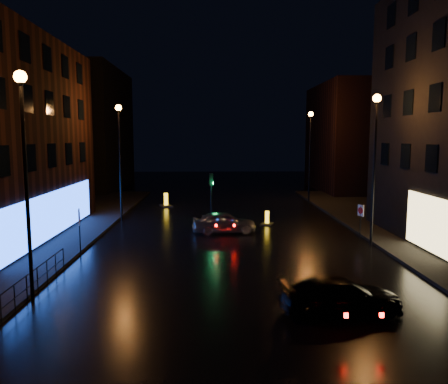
# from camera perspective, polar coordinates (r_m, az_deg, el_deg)

# --- Properties ---
(ground) EXTENTS (120.00, 120.00, 0.00)m
(ground) POSITION_cam_1_polar(r_m,az_deg,el_deg) (18.80, 1.96, -11.62)
(ground) COLOR black
(ground) RESTS_ON ground
(building_far_left) EXTENTS (8.00, 16.00, 14.00)m
(building_far_left) POSITION_cam_1_polar(r_m,az_deg,el_deg) (54.85, -17.43, 7.81)
(building_far_left) COLOR black
(building_far_left) RESTS_ON ground
(building_far_right) EXTENTS (8.00, 14.00, 12.00)m
(building_far_right) POSITION_cam_1_polar(r_m,az_deg,el_deg) (52.31, 16.54, 6.79)
(building_far_right) COLOR black
(building_far_right) RESTS_ON ground
(street_lamp_lnear) EXTENTS (0.44, 0.44, 8.37)m
(street_lamp_lnear) POSITION_cam_1_polar(r_m,az_deg,el_deg) (17.15, -24.62, 4.87)
(street_lamp_lnear) COLOR black
(street_lamp_lnear) RESTS_ON ground
(street_lamp_lfar) EXTENTS (0.44, 0.44, 8.37)m
(street_lamp_lfar) POSITION_cam_1_polar(r_m,az_deg,el_deg) (32.48, -13.49, 6.09)
(street_lamp_lfar) COLOR black
(street_lamp_lfar) RESTS_ON ground
(street_lamp_rnear) EXTENTS (0.44, 0.44, 8.37)m
(street_lamp_rnear) POSITION_cam_1_polar(r_m,az_deg,el_deg) (25.39, 19.11, 5.65)
(street_lamp_rnear) COLOR black
(street_lamp_rnear) RESTS_ON ground
(street_lamp_rfar) EXTENTS (0.44, 0.44, 8.37)m
(street_lamp_rfar) POSITION_cam_1_polar(r_m,az_deg,el_deg) (40.76, 11.18, 6.32)
(street_lamp_rfar) COLOR black
(street_lamp_rfar) RESTS_ON ground
(traffic_signal) EXTENTS (1.40, 2.40, 3.45)m
(traffic_signal) POSITION_cam_1_polar(r_m,az_deg,el_deg) (32.25, -1.66, -2.76)
(traffic_signal) COLOR black
(traffic_signal) RESTS_ON ground
(guard_railing) EXTENTS (0.05, 6.04, 1.00)m
(guard_railing) POSITION_cam_1_polar(r_m,az_deg,el_deg) (18.90, -23.22, -9.76)
(guard_railing) COLOR black
(guard_railing) RESTS_ON ground
(silver_hatchback) EXTENTS (4.18, 2.04, 1.37)m
(silver_hatchback) POSITION_cam_1_polar(r_m,az_deg,el_deg) (27.81, 0.01, -3.97)
(silver_hatchback) COLOR #ACAEB4
(silver_hatchback) RESTS_ON ground
(dark_sedan) EXTENTS (4.42, 2.23, 1.23)m
(dark_sedan) POSITION_cam_1_polar(r_m,az_deg,el_deg) (15.98, 15.05, -12.98)
(dark_sedan) COLOR black
(dark_sedan) RESTS_ON ground
(bollard_near) EXTENTS (1.06, 1.27, 0.95)m
(bollard_near) POSITION_cam_1_polar(r_m,az_deg,el_deg) (30.72, 5.65, -3.85)
(bollard_near) COLOR black
(bollard_near) RESTS_ON ground
(bollard_far) EXTENTS (1.33, 1.59, 1.19)m
(bollard_far) POSITION_cam_1_polar(r_m,az_deg,el_deg) (38.84, -7.58, -1.49)
(bollard_far) COLOR black
(bollard_far) RESTS_ON ground
(road_sign_left) EXTENTS (0.20, 0.58, 2.43)m
(road_sign_left) POSITION_cam_1_polar(r_m,az_deg,el_deg) (23.44, -18.37, -3.62)
(road_sign_left) COLOR black
(road_sign_left) RESTS_ON ground
(road_sign_right) EXTENTS (0.23, 0.48, 2.08)m
(road_sign_right) POSITION_cam_1_polar(r_m,az_deg,el_deg) (27.22, 17.42, -2.69)
(road_sign_right) COLOR black
(road_sign_right) RESTS_ON ground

